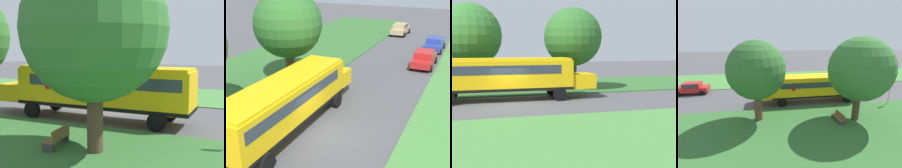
# 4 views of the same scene
# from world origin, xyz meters

# --- Properties ---
(ground_plane) EXTENTS (120.00, 120.00, 0.00)m
(ground_plane) POSITION_xyz_m (0.00, 0.00, 0.00)
(ground_plane) COLOR #4C4C4F
(school_bus) EXTENTS (2.84, 12.42, 3.16)m
(school_bus) POSITION_xyz_m (-2.22, -0.16, 1.92)
(school_bus) COLOR yellow
(school_bus) RESTS_ON ground
(car_red_nearest) EXTENTS (2.02, 4.40, 1.56)m
(car_red_nearest) POSITION_xyz_m (2.80, 15.43, 0.88)
(car_red_nearest) COLOR #B21E1E
(car_red_nearest) RESTS_ON ground
(car_blue_middle) EXTENTS (2.02, 4.40, 1.56)m
(car_blue_middle) POSITION_xyz_m (2.80, 21.94, 0.88)
(car_blue_middle) COLOR #283D93
(car_blue_middle) RESTS_ON ground
(car_tan_furthest) EXTENTS (2.02, 4.40, 1.56)m
(car_tan_furthest) POSITION_xyz_m (-2.80, 28.96, 0.88)
(car_tan_furthest) COLOR tan
(car_tan_furthest) RESTS_ON ground
(oak_tree_roadside_mid) EXTENTS (5.29, 5.29, 7.54)m
(oak_tree_roadside_mid) POSITION_xyz_m (-6.25, 6.19, 4.86)
(oak_tree_roadside_mid) COLOR brown
(oak_tree_roadside_mid) RESTS_ON ground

